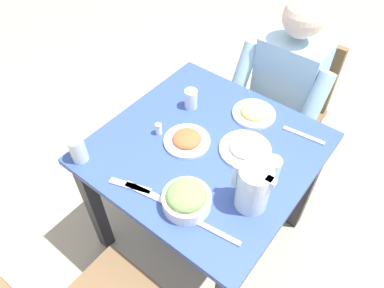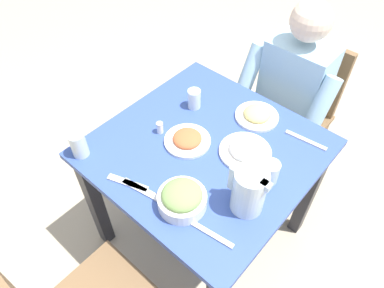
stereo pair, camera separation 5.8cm
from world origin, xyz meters
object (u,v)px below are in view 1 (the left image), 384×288
Objects in this scene: water_glass_near_right at (78,150)px; salt_shaker at (159,129)px; plate_yoghurt at (245,147)px; plate_fries at (254,112)px; salad_bowl at (187,198)px; diner_near at (277,101)px; chair_near at (289,102)px; water_glass_far_left at (272,168)px; water_pitcher at (253,188)px; plate_rice_curry at (187,140)px; dining_table at (205,165)px; water_glass_center at (191,99)px.

salt_shaker is (-0.16, -0.30, -0.03)m from water_glass_near_right.
plate_yoghurt is 1.92× the size of water_glass_near_right.
salad_bowl is at bearing 96.04° from plate_fries.
salt_shaker reaches higher than plate_fries.
plate_fries is 0.91× the size of plate_yoghurt.
diner_near reaches higher than plate_fries.
water_glass_far_left is at bearing 108.35° from chair_near.
water_pitcher is 3.52× the size of salt_shaker.
dining_table is at bearing -157.78° from plate_rice_curry.
salad_bowl is at bearing 113.23° from dining_table.
water_pitcher is 0.27m from plate_yoghurt.
plate_rice_curry is 0.44m from water_glass_near_right.
water_pitcher is 2.02× the size of water_glass_far_left.
plate_rice_curry is (0.08, 0.03, 0.14)m from dining_table.
dining_table is at bearing 86.56° from chair_near.
plate_rice_curry is at bearing 81.29° from chair_near.
water_glass_far_left is (-0.25, 0.74, 0.30)m from chair_near.
water_glass_near_right is at bearing 45.80° from dining_table.
chair_near reaches higher than salad_bowl.
diner_near is 0.30m from plate_fries.
diner_near is 10.18× the size of water_glass_near_right.
water_glass_near_right reaches higher than plate_yoghurt.
water_glass_far_left is (-0.50, 0.13, 0.00)m from water_glass_center.
water_glass_center reaches higher than dining_table.
plate_fries is at bearing -67.73° from plate_yoghurt.
water_pitcher is at bearing 173.28° from salt_shaker.
water_pitcher is 0.39m from plate_rice_curry.
plate_fries is 2.10× the size of water_glass_center.
water_pitcher reaches higher than salt_shaker.
diner_near reaches higher than salt_shaker.
water_glass_far_left reaches higher than dining_table.
diner_near reaches higher than water_pitcher.
dining_table is 0.34m from water_glass_far_left.
chair_near reaches higher than dining_table.
water_glass_far_left reaches higher than plate_fries.
water_glass_center is 1.73× the size of salt_shaker.
water_glass_far_left reaches higher than salad_bowl.
water_pitcher is 0.24m from salad_bowl.
plate_fries is at bearing -83.96° from salad_bowl.
diner_near is 5.31× the size of plate_yoghurt.
water_glass_near_right is (0.41, 0.94, 0.17)m from diner_near.
water_pitcher is at bearing 105.64° from chair_near.
plate_yoghurt is 0.38m from salt_shaker.
diner_near is at bearing -101.61° from plate_rice_curry.
water_glass_center is (0.50, -0.28, -0.05)m from water_pitcher.
plate_yoghurt is at bearing 112.27° from plate_fries.
plate_rice_curry is (0.12, 0.80, 0.27)m from chair_near.
salt_shaker is (0.32, -0.21, -0.01)m from salad_bowl.
water_pitcher is 0.48m from plate_fries.
water_pitcher is 0.70m from water_glass_near_right.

